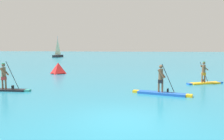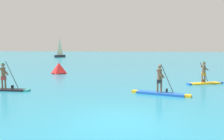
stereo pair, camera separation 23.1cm
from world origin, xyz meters
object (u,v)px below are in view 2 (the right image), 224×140
(paddleboarder_near_left, at_px, (6,84))
(paddleboarder_mid_center, at_px, (160,89))
(race_marker_buoy, at_px, (59,69))
(paddleboarder_far_right, at_px, (205,79))
(sailboat_left_horizon, at_px, (60,55))

(paddleboarder_near_left, height_order, paddleboarder_mid_center, paddleboarder_near_left)
(paddleboarder_near_left, distance_m, race_marker_buoy, 10.28)
(paddleboarder_near_left, height_order, race_marker_buoy, paddleboarder_near_left)
(paddleboarder_far_right, bearing_deg, race_marker_buoy, 133.97)
(paddleboarder_far_right, relative_size, race_marker_buoy, 1.74)
(paddleboarder_far_right, bearing_deg, sailboat_left_horizon, 96.96)
(paddleboarder_near_left, bearing_deg, race_marker_buoy, 92.25)
(paddleboarder_mid_center, bearing_deg, paddleboarder_far_right, 69.64)
(paddleboarder_far_right, bearing_deg, paddleboarder_near_left, 175.24)
(paddleboarder_mid_center, xyz_separation_m, race_marker_buoy, (-11.66, 8.49, 0.20))
(race_marker_buoy, height_order, sailboat_left_horizon, sailboat_left_horizon)
(race_marker_buoy, bearing_deg, paddleboarder_mid_center, -36.08)
(race_marker_buoy, xyz_separation_m, sailboat_left_horizon, (-25.05, 43.67, 0.33))
(paddleboarder_near_left, relative_size, paddleboarder_far_right, 1.12)
(paddleboarder_mid_center, distance_m, race_marker_buoy, 14.42)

